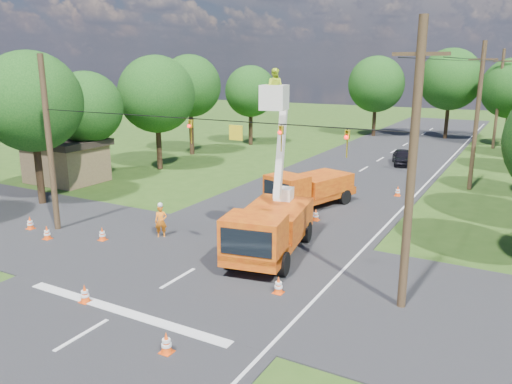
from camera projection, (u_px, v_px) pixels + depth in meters
The scene contains 32 objects.
ground at pixel (343, 181), 37.22m from camera, with size 140.00×140.00×0.00m, color #2B4B16.
road_main at pixel (343, 181), 37.22m from camera, with size 12.00×100.00×0.06m, color black.
road_cross at pixel (206, 263), 21.97m from camera, with size 56.00×10.00×0.07m, color black.
stop_bar at pixel (122, 312), 17.57m from camera, with size 9.00×0.45×0.02m, color silver.
edge_line at pixel (421, 190), 34.58m from camera, with size 0.12×90.00×0.02m, color silver.
bucket_truck at pixel (270, 220), 22.33m from camera, with size 3.65×7.04×8.33m.
second_truck at pixel (309, 189), 30.13m from camera, with size 3.99×6.51×2.29m.
ground_worker at pixel (161, 221), 25.00m from camera, with size 0.61×0.40×1.67m, color orange.
distant_car at pixel (403, 157), 43.27m from camera, with size 1.58×3.93×1.34m, color black.
traffic_cone_0 at pixel (85, 294), 18.20m from camera, with size 0.38×0.38×0.71m.
traffic_cone_1 at pixel (166, 343), 14.98m from camera, with size 0.38×0.38×0.71m.
traffic_cone_2 at pixel (279, 222), 26.55m from camera, with size 0.38×0.38×0.71m.
traffic_cone_3 at pixel (316, 215), 27.75m from camera, with size 0.38×0.38×0.71m.
traffic_cone_4 at pixel (102, 234), 24.61m from camera, with size 0.38×0.38×0.71m.
traffic_cone_5 at pixel (47, 233), 24.78m from camera, with size 0.38×0.38×0.71m.
traffic_cone_6 at pixel (30, 223), 26.31m from camera, with size 0.38×0.38×0.71m.
traffic_cone_7 at pixel (398, 191), 32.92m from camera, with size 0.38×0.38×0.71m.
traffic_cone_8 at pixel (278, 285), 18.90m from camera, with size 0.38×0.38×0.71m.
pole_right_near at pixel (412, 168), 16.71m from camera, with size 1.80×0.30×10.00m.
pole_right_mid at pixel (477, 116), 33.64m from camera, with size 1.80×0.30×10.00m.
pole_right_far at pixel (499, 99), 50.58m from camera, with size 1.80×0.30×10.00m.
pole_left at pixel (49, 145), 25.32m from camera, with size 0.30×0.30×9.00m.
signal_span at pixel (249, 133), 19.46m from camera, with size 18.00×0.29×1.07m.
shed at pixel (66, 160), 36.81m from camera, with size 5.50×4.50×3.15m.
tree_left_b at pixel (32, 102), 29.76m from camera, with size 6.00×6.00×9.32m.
tree_left_c at pixel (87, 108), 36.00m from camera, with size 5.20×5.20×8.06m.
tree_left_d at pixel (157, 94), 40.21m from camera, with size 6.20×6.20×9.24m.
tree_left_e at pixel (190, 86), 46.89m from camera, with size 5.80×5.80×9.41m.
tree_left_f at pixel (251, 91), 52.93m from camera, with size 5.40×5.40×8.40m.
tree_far_a at pixel (376, 84), 59.20m from camera, with size 6.60×6.60×9.50m.
tree_far_b at pixel (451, 79), 56.98m from camera, with size 7.00×7.00×10.32m.
tree_far_c at pixel (512, 88), 51.57m from camera, with size 6.20×6.20×9.18m.
Camera 1 is at (11.88, -14.86, 8.48)m, focal length 35.00 mm.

